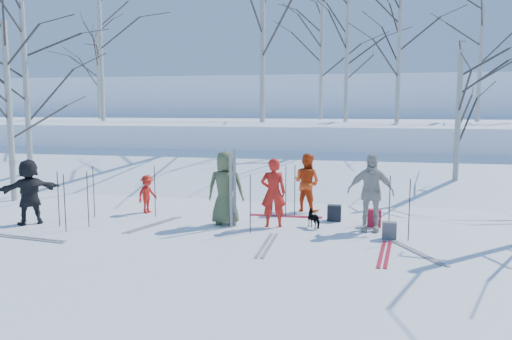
% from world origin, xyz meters
% --- Properties ---
extents(ground, '(120.00, 120.00, 0.00)m').
position_xyz_m(ground, '(0.00, 0.00, 0.00)').
color(ground, white).
rests_on(ground, ground).
extents(snow_ramp, '(70.00, 9.49, 4.12)m').
position_xyz_m(snow_ramp, '(0.00, 7.00, 0.15)').
color(snow_ramp, white).
rests_on(snow_ramp, ground).
extents(snow_plateau, '(70.00, 18.00, 2.20)m').
position_xyz_m(snow_plateau, '(0.00, 17.00, 1.00)').
color(snow_plateau, white).
rests_on(snow_plateau, ground).
extents(far_hill, '(90.00, 30.00, 6.00)m').
position_xyz_m(far_hill, '(0.00, 38.00, 2.00)').
color(far_hill, white).
rests_on(far_hill, ground).
extents(skier_olive_center, '(0.93, 0.66, 1.81)m').
position_xyz_m(skier_olive_center, '(-0.65, 1.00, 0.90)').
color(skier_olive_center, '#485432').
rests_on(skier_olive_center, ground).
extents(skier_red_north, '(0.66, 0.49, 1.66)m').
position_xyz_m(skier_red_north, '(0.52, 1.04, 0.83)').
color(skier_red_north, red).
rests_on(skier_red_north, ground).
extents(skier_redor_behind, '(0.96, 0.89, 1.60)m').
position_xyz_m(skier_redor_behind, '(1.11, 3.00, 0.80)').
color(skier_redor_behind, '#D84110').
rests_on(skier_redor_behind, ground).
extents(skier_red_seated, '(0.57, 0.75, 1.03)m').
position_xyz_m(skier_red_seated, '(-3.09, 1.86, 0.52)').
color(skier_red_seated, red).
rests_on(skier_red_seated, ground).
extents(skier_cream_east, '(1.07, 0.47, 1.81)m').
position_xyz_m(skier_cream_east, '(2.79, 1.10, 0.90)').
color(skier_cream_east, beige).
rests_on(skier_cream_east, ground).
extents(skier_grey_west, '(1.37, 1.41, 1.61)m').
position_xyz_m(skier_grey_west, '(-5.36, 0.04, 0.81)').
color(skier_grey_west, black).
rests_on(skier_grey_west, ground).
extents(dog, '(0.53, 0.55, 0.45)m').
position_xyz_m(dog, '(1.51, 1.13, 0.22)').
color(dog, black).
rests_on(dog, ground).
extents(upright_ski_left, '(0.10, 0.17, 1.90)m').
position_xyz_m(upright_ski_left, '(-0.43, 0.70, 0.95)').
color(upright_ski_left, silver).
rests_on(upright_ski_left, ground).
extents(upright_ski_right, '(0.12, 0.23, 1.89)m').
position_xyz_m(upright_ski_right, '(-0.37, 0.80, 0.95)').
color(upright_ski_right, silver).
rests_on(upright_ski_right, ground).
extents(ski_pair_a, '(1.76, 2.06, 0.02)m').
position_xyz_m(ski_pair_a, '(3.67, -0.46, 0.01)').
color(ski_pair_a, silver).
rests_on(ski_pair_a, ground).
extents(ski_pair_b, '(0.57, 1.94, 0.02)m').
position_xyz_m(ski_pair_b, '(3.06, -0.74, 0.01)').
color(ski_pair_b, '#A8182A').
rests_on(ski_pair_b, ground).
extents(ski_pair_c, '(1.28, 2.01, 0.02)m').
position_xyz_m(ski_pair_c, '(-2.36, 0.55, 0.01)').
color(ski_pair_c, silver).
rests_on(ski_pair_c, ground).
extents(ski_pair_d, '(0.69, 1.95, 0.02)m').
position_xyz_m(ski_pair_d, '(-4.49, -1.20, 0.01)').
color(ski_pair_d, silver).
rests_on(ski_pair_d, ground).
extents(ski_pair_e, '(0.27, 1.91, 0.02)m').
position_xyz_m(ski_pair_e, '(0.65, 2.19, 0.01)').
color(ski_pair_e, '#A8182A').
rests_on(ski_pair_e, ground).
extents(ski_pair_f, '(0.27, 1.91, 0.02)m').
position_xyz_m(ski_pair_f, '(0.69, -0.60, 0.01)').
color(ski_pair_f, silver).
rests_on(ski_pair_f, ground).
extents(ski_pole_a, '(0.02, 0.02, 1.34)m').
position_xyz_m(ski_pole_a, '(0.64, 2.23, 0.67)').
color(ski_pole_a, black).
rests_on(ski_pole_a, ground).
extents(ski_pole_b, '(0.02, 0.02, 1.34)m').
position_xyz_m(ski_pole_b, '(-4.23, 1.09, 0.67)').
color(ski_pole_b, black).
rests_on(ski_pole_b, ground).
extents(ski_pole_c, '(0.02, 0.02, 1.34)m').
position_xyz_m(ski_pole_c, '(3.59, 0.39, 0.67)').
color(ski_pole_c, black).
rests_on(ski_pole_c, ground).
extents(ski_pole_d, '(0.02, 0.02, 1.34)m').
position_xyz_m(ski_pole_d, '(-2.69, 1.46, 0.67)').
color(ski_pole_d, black).
rests_on(ski_pole_d, ground).
extents(ski_pole_e, '(0.02, 0.02, 1.34)m').
position_xyz_m(ski_pole_e, '(-3.79, 0.05, 0.67)').
color(ski_pole_e, black).
rests_on(ski_pole_e, ground).
extents(ski_pole_f, '(0.02, 0.02, 1.34)m').
position_xyz_m(ski_pole_f, '(-4.06, -0.47, 0.67)').
color(ski_pole_f, black).
rests_on(ski_pole_f, ground).
extents(ski_pole_g, '(0.02, 0.02, 1.34)m').
position_xyz_m(ski_pole_g, '(0.85, 2.44, 0.67)').
color(ski_pole_g, black).
rests_on(ski_pole_g, ground).
extents(ski_pole_h, '(0.02, 0.02, 1.34)m').
position_xyz_m(ski_pole_h, '(3.21, 0.87, 0.67)').
color(ski_pole_h, black).
rests_on(ski_pole_h, ground).
extents(ski_pole_i, '(0.02, 0.02, 1.34)m').
position_xyz_m(ski_pole_i, '(-4.51, -0.05, 0.67)').
color(ski_pole_i, black).
rests_on(ski_pole_i, ground).
extents(ski_pole_j, '(0.02, 0.02, 1.34)m').
position_xyz_m(ski_pole_j, '(0.13, 0.30, 0.67)').
color(ski_pole_j, black).
rests_on(ski_pole_j, ground).
extents(backpack_red, '(0.32, 0.22, 0.42)m').
position_xyz_m(backpack_red, '(2.90, 1.54, 0.21)').
color(backpack_red, maroon).
rests_on(backpack_red, ground).
extents(backpack_grey, '(0.30, 0.20, 0.38)m').
position_xyz_m(backpack_grey, '(3.19, 0.41, 0.19)').
color(backpack_grey, '#4F5156').
rests_on(backpack_grey, ground).
extents(backpack_dark, '(0.34, 0.24, 0.40)m').
position_xyz_m(backpack_dark, '(1.92, 1.95, 0.20)').
color(backpack_dark, black).
rests_on(backpack_dark, ground).
extents(birch_plateau_a, '(6.12, 6.12, 7.88)m').
position_xyz_m(birch_plateau_a, '(-1.67, 10.52, 6.14)').
color(birch_plateau_a, silver).
rests_on(birch_plateau_a, snow_plateau).
extents(birch_plateau_b, '(4.14, 4.14, 5.06)m').
position_xyz_m(birch_plateau_b, '(7.49, 13.17, 4.73)').
color(birch_plateau_b, silver).
rests_on(birch_plateau_b, snow_plateau).
extents(birch_plateau_c, '(4.34, 4.34, 5.34)m').
position_xyz_m(birch_plateau_c, '(3.94, 11.16, 4.87)').
color(birch_plateau_c, silver).
rests_on(birch_plateau_c, snow_plateau).
extents(birch_plateau_d, '(4.97, 4.97, 6.25)m').
position_xyz_m(birch_plateau_d, '(0.36, 15.94, 5.32)').
color(birch_plateau_d, silver).
rests_on(birch_plateau_d, snow_plateau).
extents(birch_plateau_e, '(3.98, 3.98, 4.83)m').
position_xyz_m(birch_plateau_e, '(-11.70, 14.75, 4.62)').
color(birch_plateau_e, silver).
rests_on(birch_plateau_e, snow_plateau).
extents(birch_plateau_f, '(4.26, 4.26, 5.23)m').
position_xyz_m(birch_plateau_f, '(1.80, 11.78, 4.82)').
color(birch_plateau_f, silver).
rests_on(birch_plateau_f, snow_plateau).
extents(birch_plateau_h, '(5.21, 5.21, 6.59)m').
position_xyz_m(birch_plateau_h, '(-9.30, 10.83, 5.50)').
color(birch_plateau_h, silver).
rests_on(birch_plateau_h, snow_plateau).
extents(birch_edge_a, '(4.38, 4.38, 5.40)m').
position_xyz_m(birch_edge_a, '(-7.85, 2.66, 2.70)').
color(birch_edge_a, silver).
rests_on(birch_edge_a, ground).
extents(birch_edge_d, '(5.18, 5.18, 6.55)m').
position_xyz_m(birch_edge_d, '(-9.40, 5.58, 3.27)').
color(birch_edge_d, silver).
rests_on(birch_edge_d, ground).
extents(birch_edge_e, '(3.81, 3.81, 4.58)m').
position_xyz_m(birch_edge_e, '(5.46, 5.99, 2.29)').
color(birch_edge_e, silver).
rests_on(birch_edge_e, ground).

